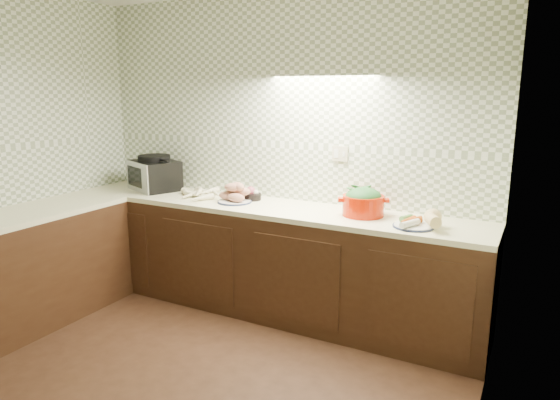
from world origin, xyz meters
The scene contains 8 objects.
room centered at (0.00, 0.00, 1.63)m, with size 3.60×3.60×2.60m.
counter centered at (-0.68, 0.68, 0.45)m, with size 3.60×3.60×0.90m.
toaster_oven centered at (-1.21, 1.57, 1.05)m, with size 0.56×0.50×0.33m.
parsnip_pile centered at (-0.66, 1.45, 0.93)m, with size 0.42×0.37×0.08m.
sweet_potato_plate centered at (-0.25, 1.48, 0.97)m, with size 0.29×0.29×0.17m.
onion_bowl centered at (-0.17, 1.62, 0.94)m, with size 0.15×0.15×0.12m.
dutch_oven centered at (0.84, 1.55, 1.00)m, with size 0.41×0.41×0.21m.
veg_plate centered at (1.30, 1.43, 0.95)m, with size 0.35×0.35×0.13m.
Camera 1 is at (1.99, -1.93, 1.82)m, focal length 32.00 mm.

